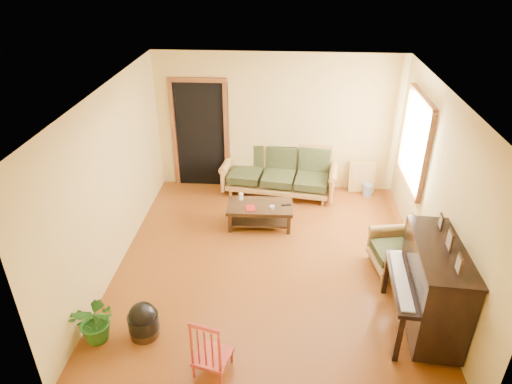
# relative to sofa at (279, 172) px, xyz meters

# --- Properties ---
(floor) EXTENTS (5.00, 5.00, 0.00)m
(floor) POSITION_rel_sofa_xyz_m (-0.06, -2.20, -0.45)
(floor) COLOR #59290B
(floor) RESTS_ON ground
(doorway) EXTENTS (1.08, 0.16, 2.05)m
(doorway) POSITION_rel_sofa_xyz_m (-1.51, 0.28, 0.57)
(doorway) COLOR black
(doorway) RESTS_ON floor
(window) EXTENTS (0.12, 1.36, 1.46)m
(window) POSITION_rel_sofa_xyz_m (2.15, -0.90, 1.05)
(window) COLOR white
(window) RESTS_ON right_wall
(sofa) EXTENTS (2.20, 1.15, 0.90)m
(sofa) POSITION_rel_sofa_xyz_m (0.00, 0.00, 0.00)
(sofa) COLOR #A6793C
(sofa) RESTS_ON floor
(coffee_table) EXTENTS (1.10, 0.61, 0.39)m
(coffee_table) POSITION_rel_sofa_xyz_m (-0.28, -1.17, -0.25)
(coffee_table) COLOR black
(coffee_table) RESTS_ON floor
(armchair) EXTENTS (0.88, 0.91, 0.78)m
(armchair) POSITION_rel_sofa_xyz_m (1.76, -2.21, -0.06)
(armchair) COLOR #A6793C
(armchair) RESTS_ON floor
(piano) EXTENTS (0.89, 1.41, 1.20)m
(piano) POSITION_rel_sofa_xyz_m (1.94, -3.36, 0.15)
(piano) COLOR black
(piano) RESTS_ON floor
(footstool) EXTENTS (0.47, 0.47, 0.35)m
(footstool) POSITION_rel_sofa_xyz_m (-1.53, -3.74, -0.27)
(footstool) COLOR black
(footstool) RESTS_ON floor
(red_chair) EXTENTS (0.47, 0.49, 0.81)m
(red_chair) POSITION_rel_sofa_xyz_m (-0.62, -4.19, -0.05)
(red_chair) COLOR maroon
(red_chair) RESTS_ON floor
(leaning_frame) EXTENTS (0.49, 0.12, 0.65)m
(leaning_frame) POSITION_rel_sofa_xyz_m (1.58, 0.15, -0.12)
(leaning_frame) COLOR gold
(leaning_frame) RESTS_ON floor
(ceramic_crock) EXTENTS (0.22, 0.22, 0.23)m
(ceramic_crock) POSITION_rel_sofa_xyz_m (1.69, 0.03, -0.33)
(ceramic_crock) COLOR #324497
(ceramic_crock) RESTS_ON floor
(potted_plant) EXTENTS (0.58, 0.52, 0.60)m
(potted_plant) POSITION_rel_sofa_xyz_m (-2.06, -3.84, -0.15)
(potted_plant) COLOR #255E1A
(potted_plant) RESTS_ON floor
(book) EXTENTS (0.20, 0.23, 0.02)m
(book) POSITION_rel_sofa_xyz_m (-0.50, -1.31, -0.05)
(book) COLOR maroon
(book) RESTS_ON coffee_table
(candle) EXTENTS (0.08, 0.08, 0.12)m
(candle) POSITION_rel_sofa_xyz_m (-0.61, -1.01, 0.01)
(candle) COLOR white
(candle) RESTS_ON coffee_table
(glass_jar) EXTENTS (0.10, 0.10, 0.05)m
(glass_jar) POSITION_rel_sofa_xyz_m (-0.08, -1.28, -0.03)
(glass_jar) COLOR silver
(glass_jar) RESTS_ON coffee_table
(remote) EXTENTS (0.17, 0.09, 0.02)m
(remote) POSITION_rel_sofa_xyz_m (0.15, -1.14, -0.05)
(remote) COLOR black
(remote) RESTS_ON coffee_table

